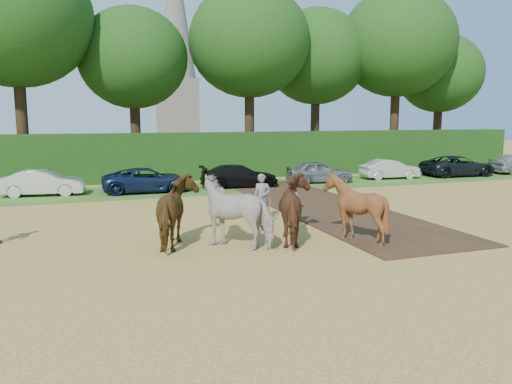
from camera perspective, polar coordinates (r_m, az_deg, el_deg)
name	(u,v)px	position (r m, az deg, el deg)	size (l,w,h in m)	color
ground	(378,246)	(16.23, 13.77, -6.01)	(120.00, 120.00, 0.00)	gold
earth_strip	(320,205)	(22.89, 7.36, -1.51)	(4.50, 17.00, 0.05)	#472D1C
grass_verge	(242,187)	(28.74, -1.62, 0.61)	(50.00, 5.00, 0.03)	#38601E
hedgerow	(221,155)	(32.87, -4.04, 4.21)	(46.00, 1.60, 3.00)	#14380F
spectator_near	(294,203)	(18.09, 4.35, -1.28)	(0.90, 0.70, 1.85)	#C6B39B
plough_team	(269,209)	(15.92, 1.47, -2.01)	(7.63, 5.50, 2.20)	brown
parked_cars	(298,173)	(29.96, 4.87, 2.19)	(41.40, 2.83, 1.48)	silver
treeline	(183,43)	(35.82, -8.31, 16.48)	(48.70, 10.60, 14.21)	#382616
church	(176,43)	(69.95, -9.16, 16.51)	(5.20, 5.20, 27.00)	slate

